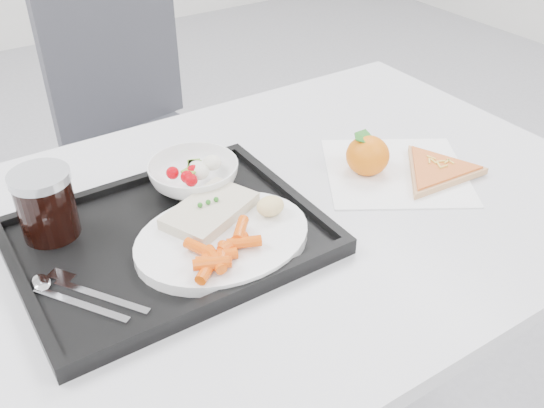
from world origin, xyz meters
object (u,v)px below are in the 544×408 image
(chair, at_px, (136,121))
(salad_bowl, at_px, (194,175))
(cola_glass, at_px, (46,203))
(dinner_plate, at_px, (223,239))
(pizza_slice, at_px, (437,170))
(table, at_px, (266,241))
(tray, at_px, (169,239))
(tangerine, at_px, (368,155))

(chair, height_order, salad_bowl, chair)
(cola_glass, bearing_deg, chair, 60.71)
(dinner_plate, xyz_separation_m, pizza_slice, (0.43, -0.02, -0.01))
(table, height_order, tray, tray)
(table, distance_m, chair, 0.85)
(table, xyz_separation_m, chair, (0.09, 0.83, -0.15))
(cola_glass, relative_size, pizza_slice, 0.40)
(tray, bearing_deg, cola_glass, 144.61)
(chair, bearing_deg, tangerine, -81.04)
(chair, xyz_separation_m, salad_bowl, (-0.16, -0.73, 0.25))
(salad_bowl, bearing_deg, cola_glass, 179.19)
(tray, height_order, cola_glass, cola_glass)
(chair, height_order, tray, chair)
(salad_bowl, bearing_deg, chair, 77.26)
(salad_bowl, height_order, pizza_slice, salad_bowl)
(tray, bearing_deg, dinner_plate, -46.33)
(chair, distance_m, salad_bowl, 0.79)
(cola_glass, xyz_separation_m, pizza_slice, (0.64, -0.19, -0.06))
(salad_bowl, xyz_separation_m, tangerine, (0.30, -0.10, -0.00))
(tray, bearing_deg, pizza_slice, -9.50)
(salad_bowl, xyz_separation_m, pizza_slice, (0.39, -0.18, -0.03))
(tangerine, xyz_separation_m, pizza_slice, (0.10, -0.08, -0.02))
(dinner_plate, relative_size, cola_glass, 2.50)
(cola_glass, bearing_deg, salad_bowl, -0.81)
(tray, height_order, tangerine, tangerine)
(dinner_plate, distance_m, tangerine, 0.34)
(table, bearing_deg, tray, 178.44)
(salad_bowl, relative_size, tangerine, 1.47)
(table, relative_size, salad_bowl, 7.89)
(dinner_plate, height_order, cola_glass, cola_glass)
(tray, height_order, dinner_plate, dinner_plate)
(chair, relative_size, tangerine, 8.97)
(table, bearing_deg, chair, 84.02)
(table, distance_m, cola_glass, 0.36)
(chair, distance_m, tangerine, 0.88)
(table, xyz_separation_m, pizza_slice, (0.32, -0.08, 0.08))
(table, height_order, tangerine, tangerine)
(table, bearing_deg, dinner_plate, -152.84)
(tray, bearing_deg, table, -1.56)
(salad_bowl, relative_size, pizza_slice, 0.57)
(table, xyz_separation_m, cola_glass, (-0.32, 0.11, 0.14))
(tray, relative_size, tangerine, 4.34)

